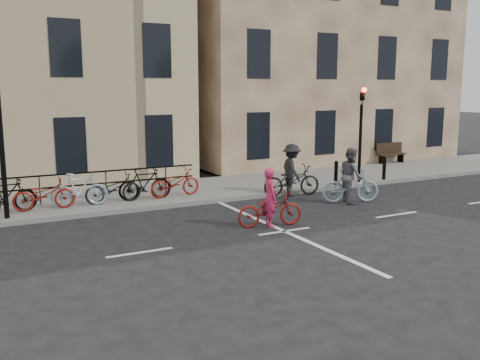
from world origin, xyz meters
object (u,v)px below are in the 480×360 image
cyclist_grey (351,180)px  bench (390,152)px  traffic_light (361,123)px  cyclist_pink (270,206)px  cyclist_dark (292,175)px

cyclist_grey → bench: bearing=-28.9°
traffic_light → cyclist_pink: bearing=-149.5°
traffic_light → cyclist_dark: 3.87m
bench → cyclist_dark: cyclist_dark is taller
traffic_light → bench: size_ratio=2.44×
traffic_light → bench: bearing=35.2°
bench → cyclist_dark: size_ratio=0.73×
traffic_light → bench: 6.14m
bench → cyclist_pink: size_ratio=0.83×
traffic_light → cyclist_pink: 7.52m
traffic_light → cyclist_grey: size_ratio=1.98×
bench → cyclist_grey: cyclist_grey is taller
traffic_light → cyclist_dark: size_ratio=1.79×
bench → cyclist_pink: bearing=-147.4°
cyclist_pink → cyclist_dark: size_ratio=0.89×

